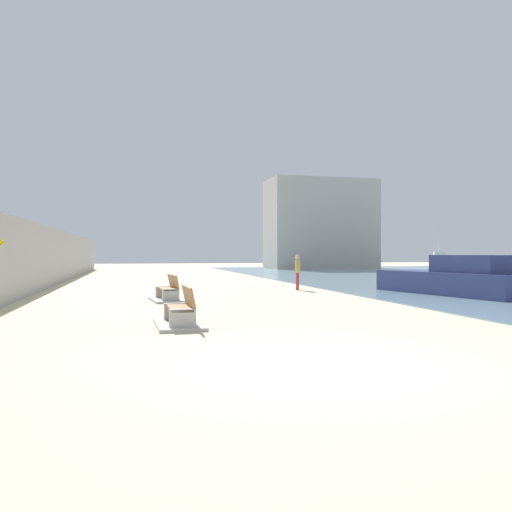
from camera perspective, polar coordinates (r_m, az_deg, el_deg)
ground_plane at (r=25.75m, az=-7.23°, el=-3.61°), size 120.00×120.00×0.00m
seawall at (r=25.92m, az=-23.93°, el=-0.18°), size 0.80×64.00×3.10m
bench_near at (r=12.35m, az=-8.64°, el=-6.84°), size 1.15×2.13×0.98m
bench_far at (r=18.83m, az=-10.02°, el=-4.36°), size 1.33×2.21×0.98m
person_walking at (r=24.04m, az=4.75°, el=-1.53°), size 0.32×0.46×1.70m
boat_nearest at (r=57.88m, az=20.10°, el=-0.68°), size 4.21×5.76×5.95m
boat_far_left at (r=22.60m, az=21.73°, el=-2.50°), size 3.66×7.25×1.65m
harbor_building at (r=57.50m, az=7.35°, el=3.58°), size 12.00×6.00×10.04m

